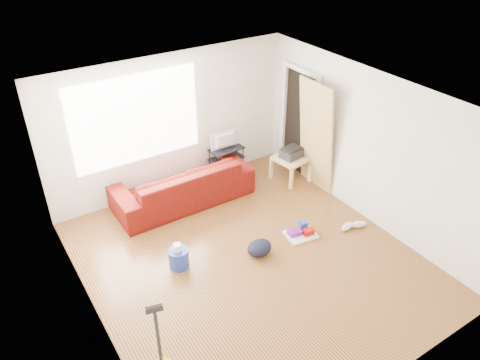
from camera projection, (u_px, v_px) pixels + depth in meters
room at (249, 184)px, 6.47m from camera, size 4.51×5.01×2.51m
sofa at (184, 201)px, 8.33m from camera, size 2.43×0.95×0.71m
tv_stand at (226, 163)px, 8.84m from camera, size 0.65×0.40×0.63m
tv at (226, 140)px, 8.59m from camera, size 0.57×0.08×0.33m
side_table at (291, 161)px, 8.77m from camera, size 0.65×0.65×0.47m
printer at (292, 153)px, 8.68m from camera, size 0.42×0.35×0.20m
bucket at (179, 266)px, 6.89m from camera, size 0.33×0.33×0.30m
toilet_paper at (178, 255)px, 6.79m from camera, size 0.12×0.12×0.11m
cleaning_tray at (301, 232)px, 7.48m from camera, size 0.51×0.43×0.17m
backpack at (259, 253)px, 7.13m from camera, size 0.46×0.39×0.22m
sneakers at (353, 225)px, 7.63m from camera, size 0.49×0.25×0.11m
door_panel at (311, 185)px, 8.76m from camera, size 0.26×0.82×2.05m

